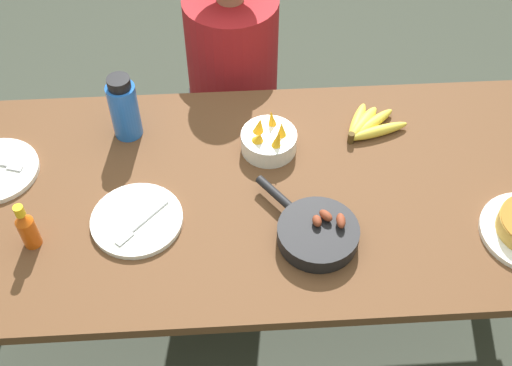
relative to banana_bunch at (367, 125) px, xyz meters
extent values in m
plane|color=#383D33|center=(-0.35, -0.22, -0.73)|extent=(14.00, 14.00, 0.00)
cube|color=brown|center=(-0.35, -0.22, -0.03)|extent=(1.89, 0.84, 0.03)
cylinder|color=brown|center=(-1.24, 0.14, -0.39)|extent=(0.07, 0.07, 0.68)
cylinder|color=brown|center=(0.53, 0.14, -0.39)|extent=(0.07, 0.07, 0.68)
ellipsoid|color=gold|center=(0.03, -0.03, 0.00)|extent=(0.20, 0.09, 0.03)
ellipsoid|color=gold|center=(0.01, 0.00, 0.00)|extent=(0.18, 0.15, 0.03)
ellipsoid|color=gold|center=(-0.01, 0.01, 0.00)|extent=(0.13, 0.16, 0.04)
ellipsoid|color=gold|center=(-0.03, 0.02, 0.00)|extent=(0.10, 0.17, 0.03)
cylinder|color=#4C3819|center=(-0.06, -0.05, 0.00)|extent=(0.02, 0.02, 0.04)
cylinder|color=black|center=(-0.20, -0.41, -0.01)|extent=(0.21, 0.21, 0.01)
cylinder|color=black|center=(-0.20, -0.41, 0.01)|extent=(0.22, 0.22, 0.04)
cylinder|color=black|center=(-0.31, -0.27, 0.02)|extent=(0.10, 0.12, 0.02)
ellipsoid|color=brown|center=(-0.14, -0.40, 0.05)|extent=(0.03, 0.05, 0.03)
ellipsoid|color=brown|center=(-0.18, -0.38, 0.05)|extent=(0.05, 0.05, 0.03)
ellipsoid|color=brown|center=(-0.21, -0.39, 0.05)|extent=(0.03, 0.04, 0.03)
cube|color=silver|center=(-1.05, -0.11, 0.00)|extent=(0.05, 0.03, 0.00)
cylinder|color=white|center=(-0.68, -0.31, -0.01)|extent=(0.25, 0.25, 0.02)
cylinder|color=silver|center=(-0.65, -0.31, 0.00)|extent=(0.10, 0.10, 0.01)
cube|color=silver|center=(-0.71, -0.38, 0.00)|extent=(0.05, 0.05, 0.00)
cylinder|color=white|center=(-0.31, -0.06, 0.01)|extent=(0.17, 0.17, 0.06)
cone|color=#F4A819|center=(-0.27, -0.06, 0.06)|extent=(0.03, 0.04, 0.05)
cone|color=#F4A819|center=(-0.30, -0.02, 0.06)|extent=(0.04, 0.03, 0.06)
cone|color=#F4A819|center=(-0.33, -0.04, 0.06)|extent=(0.06, 0.06, 0.05)
cone|color=#F4A819|center=(-0.34, -0.09, 0.06)|extent=(0.06, 0.06, 0.05)
cone|color=#F4A819|center=(-0.29, -0.11, 0.07)|extent=(0.05, 0.05, 0.06)
cylinder|color=blue|center=(-0.73, 0.03, 0.07)|extent=(0.09, 0.09, 0.18)
cylinder|color=black|center=(-0.73, 0.03, 0.18)|extent=(0.07, 0.07, 0.03)
cylinder|color=#C64C0F|center=(-0.95, -0.37, 0.03)|extent=(0.05, 0.05, 0.09)
cone|color=#C64C0F|center=(-0.95, -0.37, 0.09)|extent=(0.05, 0.05, 0.03)
cylinder|color=gold|center=(-0.95, -0.37, 0.12)|extent=(0.03, 0.03, 0.03)
cube|color=black|center=(-0.40, 0.43, -0.54)|extent=(0.36, 0.36, 0.38)
cylinder|color=maroon|center=(-0.40, 0.43, -0.09)|extent=(0.32, 0.32, 0.53)
camera|label=1|loc=(-0.42, -1.38, 1.38)|focal=45.00mm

